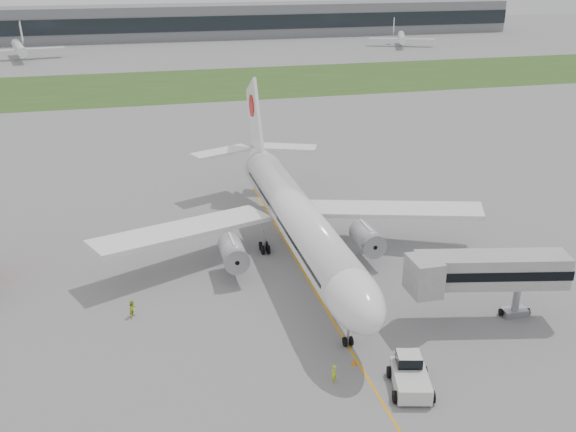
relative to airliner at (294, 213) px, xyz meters
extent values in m
plane|color=gray|center=(0.00, -4.87, -5.66)|extent=(600.00, 600.00, 0.00)
cube|color=#304A1B|center=(0.00, 115.13, -5.65)|extent=(600.00, 50.00, 0.02)
cube|color=slate|center=(0.00, 225.13, 1.34)|extent=(320.00, 22.00, 14.00)
cube|color=black|center=(0.00, 214.13, 1.34)|extent=(320.00, 0.60, 6.00)
cylinder|color=white|center=(0.00, -0.87, -0.06)|extent=(5.00, 38.00, 5.00)
ellipsoid|color=white|center=(0.00, -20.37, -0.06)|extent=(5.00, 11.00, 5.00)
cube|color=black|center=(0.00, -21.37, 0.84)|extent=(3.20, 1.54, 1.14)
cone|color=white|center=(0.00, 21.13, 0.74)|extent=(5.00, 10.53, 6.16)
cube|color=white|center=(-13.00, 1.13, -1.26)|extent=(22.13, 13.52, 1.70)
cube|color=white|center=(13.00, 1.13, -1.26)|extent=(22.13, 13.52, 1.70)
cylinder|color=#ACACB2|center=(-8.00, -3.37, -2.66)|extent=(2.70, 5.20, 2.70)
cylinder|color=#ACACB2|center=(8.00, -3.37, -2.66)|extent=(2.70, 5.20, 2.70)
cube|color=white|center=(0.00, 22.63, 5.84)|extent=(0.45, 10.90, 12.76)
cylinder|color=#BF0A0B|center=(0.00, 23.63, 7.84)|extent=(0.60, 3.20, 3.20)
cube|color=white|center=(-5.00, 23.63, 1.14)|extent=(9.54, 6.34, 0.35)
cube|color=white|center=(5.00, 23.63, 1.14)|extent=(9.54, 6.34, 0.35)
cylinder|color=#9B9BA1|center=(0.00, -19.87, -4.11)|extent=(0.24, 0.24, 3.10)
cylinder|color=black|center=(-3.20, 2.13, -5.11)|extent=(1.40, 1.10, 1.10)
cylinder|color=black|center=(3.20, 2.13, -5.11)|extent=(1.40, 1.10, 1.10)
cube|color=silver|center=(2.93, -27.36, -4.76)|extent=(3.99, 5.60, 1.35)
cube|color=silver|center=(3.27, -26.06, -3.64)|extent=(2.41, 2.25, 1.12)
cube|color=black|center=(3.27, -26.06, -3.58)|extent=(2.48, 2.32, 0.95)
cylinder|color=black|center=(1.89, -25.35, -5.16)|extent=(0.64, 1.08, 1.01)
cylinder|color=black|center=(4.82, -26.12, -5.16)|extent=(0.64, 1.08, 1.01)
cylinder|color=black|center=(1.04, -28.61, -5.16)|extent=(0.64, 1.08, 1.01)
cylinder|color=black|center=(3.97, -29.37, -5.16)|extent=(0.64, 1.08, 1.01)
cube|color=#A9A9AC|center=(15.00, -18.71, -0.16)|extent=(15.15, 6.26, 3.17)
cube|color=black|center=(15.00, -18.71, -0.16)|extent=(15.37, 6.41, 0.95)
cube|color=#A9A9AC|center=(8.06, -18.27, -0.16)|extent=(2.75, 3.60, 3.60)
cylinder|color=#9B9BA1|center=(18.21, -18.87, -3.65)|extent=(0.74, 0.74, 4.02)
cube|color=#9B9BA1|center=(18.21, -18.87, -5.29)|extent=(2.80, 1.99, 0.74)
cylinder|color=black|center=(16.87, -18.57, -5.29)|extent=(0.47, 0.79, 0.74)
cylinder|color=black|center=(19.56, -19.16, -5.29)|extent=(0.47, 0.79, 0.74)
cone|color=orange|center=(-0.50, -22.93, -5.36)|extent=(0.44, 0.44, 0.60)
cone|color=orange|center=(3.37, -23.00, -5.40)|extent=(0.38, 0.38, 0.53)
imported|color=#BDE726|center=(-3.02, -24.83, -4.81)|extent=(0.74, 0.68, 1.69)
imported|color=#ADCB21|center=(-19.36, -9.55, -4.75)|extent=(1.09, 1.12, 1.83)
camera|label=1|loc=(-18.05, -68.07, 28.36)|focal=40.00mm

